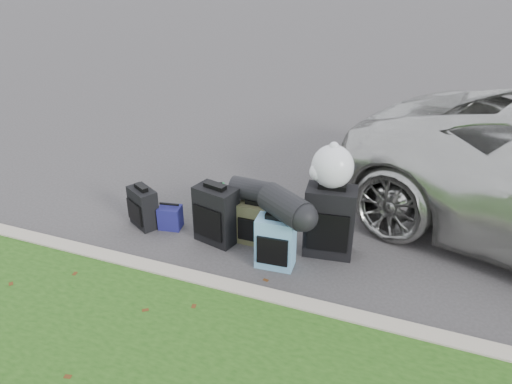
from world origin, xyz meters
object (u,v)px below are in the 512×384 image
(suitcase_large_black_left, at_px, (216,215))
(suitcase_teal, at_px, (275,242))
(suitcase_olive, at_px, (254,223))
(suitcase_large_black_right, at_px, (330,221))
(tote_navy, at_px, (170,217))
(tote_green, at_px, (213,197))
(suitcase_small_black, at_px, (143,207))

(suitcase_large_black_left, relative_size, suitcase_teal, 1.18)
(suitcase_olive, bearing_deg, suitcase_large_black_right, 5.68)
(suitcase_teal, xyz_separation_m, tote_navy, (-1.44, 0.28, -0.15))
(suitcase_large_black_left, bearing_deg, tote_navy, -171.18)
(suitcase_olive, distance_m, suitcase_teal, 0.52)
(suitcase_large_black_left, xyz_separation_m, suitcase_teal, (0.79, -0.23, -0.05))
(suitcase_large_black_left, bearing_deg, suitcase_teal, -2.49)
(suitcase_large_black_left, height_order, tote_green, suitcase_large_black_left)
(suitcase_large_black_left, relative_size, suitcase_large_black_right, 0.85)
(suitcase_small_black, height_order, suitcase_large_black_left, suitcase_large_black_left)
(suitcase_small_black, height_order, suitcase_olive, suitcase_olive)
(suitcase_large_black_left, relative_size, suitcase_olive, 1.37)
(suitcase_olive, height_order, tote_navy, suitcase_olive)
(suitcase_small_black, height_order, suitcase_teal, suitcase_teal)
(suitcase_small_black, relative_size, suitcase_olive, 0.99)
(suitcase_small_black, distance_m, suitcase_olive, 1.39)
(suitcase_olive, relative_size, suitcase_teal, 0.86)
(suitcase_small_black, xyz_separation_m, suitcase_olive, (1.38, 0.13, 0.00))
(suitcase_teal, distance_m, suitcase_large_black_right, 0.65)
(suitcase_large_black_left, xyz_separation_m, tote_navy, (-0.64, 0.05, -0.20))
(suitcase_teal, height_order, tote_navy, suitcase_teal)
(suitcase_teal, xyz_separation_m, tote_green, (-1.17, 0.92, -0.13))
(suitcase_teal, bearing_deg, suitcase_large_black_left, 159.45)
(tote_green, distance_m, tote_navy, 0.69)
(suitcase_olive, relative_size, tote_navy, 1.76)
(suitcase_large_black_left, distance_m, suitcase_teal, 0.83)
(suitcase_large_black_right, bearing_deg, suitcase_small_black, 178.25)
(suitcase_large_black_right, height_order, tote_green, suitcase_large_black_right)
(suitcase_teal, bearing_deg, suitcase_large_black_right, 39.31)
(suitcase_olive, xyz_separation_m, suitcase_large_black_right, (0.85, 0.09, 0.15))
(tote_green, height_order, tote_navy, tote_green)
(suitcase_large_black_right, xyz_separation_m, tote_green, (-1.63, 0.48, -0.24))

